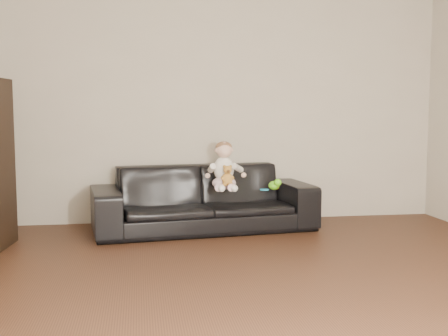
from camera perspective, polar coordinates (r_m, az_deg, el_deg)
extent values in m
plane|color=#412517|center=(3.81, 5.82, -13.10)|extent=(5.50, 5.50, 0.00)
plane|color=#BDB29E|center=(6.31, -0.35, 6.39)|extent=(5.00, 0.00, 5.00)
imported|color=black|center=(5.85, -2.08, -3.09)|extent=(2.36, 1.16, 0.66)
ellipsoid|color=white|center=(5.74, 0.00, -1.53)|extent=(0.30, 0.28, 0.13)
ellipsoid|color=white|center=(5.74, -0.02, -0.10)|extent=(0.26, 0.23, 0.25)
sphere|color=beige|center=(5.71, 0.00, 1.87)|extent=(0.21, 0.21, 0.17)
ellipsoid|color=#8C603F|center=(5.72, -0.02, 2.13)|extent=(0.21, 0.21, 0.12)
cylinder|color=white|center=(5.58, -0.27, -1.95)|extent=(0.13, 0.22, 0.08)
cylinder|color=white|center=(5.60, 0.76, -1.93)|extent=(0.13, 0.22, 0.08)
sphere|color=white|center=(5.48, -0.21, -2.10)|extent=(0.09, 0.09, 0.07)
sphere|color=white|center=(5.50, 1.05, -2.07)|extent=(0.09, 0.09, 0.07)
cylinder|color=white|center=(5.67, -1.26, -0.02)|extent=(0.11, 0.18, 0.11)
cylinder|color=white|center=(5.71, 1.38, 0.02)|extent=(0.11, 0.18, 0.11)
ellipsoid|color=#BA8435|center=(5.58, 0.35, -1.11)|extent=(0.14, 0.13, 0.13)
sphere|color=#BA8435|center=(5.56, 0.37, -0.20)|extent=(0.11, 0.11, 0.08)
sphere|color=#BA8435|center=(5.56, 0.05, 0.13)|extent=(0.04, 0.04, 0.03)
sphere|color=#BA8435|center=(5.57, 0.66, 0.14)|extent=(0.04, 0.04, 0.03)
sphere|color=#593819|center=(5.52, 0.43, -0.33)|extent=(0.04, 0.04, 0.03)
ellipsoid|color=#66DF1A|center=(5.72, 5.10, -1.78)|extent=(0.13, 0.15, 0.09)
sphere|color=#E3431A|center=(5.74, 5.34, -1.91)|extent=(0.07, 0.07, 0.06)
cylinder|color=#1991C9|center=(5.70, 4.13, -2.20)|extent=(0.10, 0.10, 0.01)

